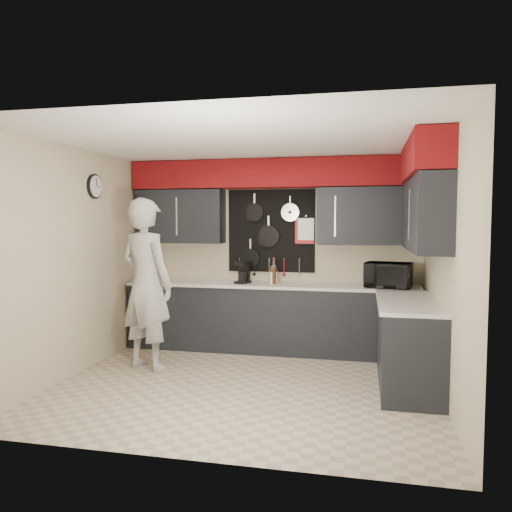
% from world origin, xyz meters
% --- Properties ---
extents(ground, '(4.00, 4.00, 0.00)m').
position_xyz_m(ground, '(0.00, 0.00, 0.00)').
color(ground, '#BBAE91').
rests_on(ground, ground).
extents(back_wall_assembly, '(4.00, 0.36, 2.60)m').
position_xyz_m(back_wall_assembly, '(0.01, 1.60, 2.01)').
color(back_wall_assembly, beige).
rests_on(back_wall_assembly, ground).
extents(right_wall_assembly, '(0.36, 3.50, 2.60)m').
position_xyz_m(right_wall_assembly, '(1.85, 0.26, 1.94)').
color(right_wall_assembly, beige).
rests_on(right_wall_assembly, ground).
extents(left_wall_assembly, '(0.05, 3.50, 2.60)m').
position_xyz_m(left_wall_assembly, '(-1.99, 0.02, 1.33)').
color(left_wall_assembly, beige).
rests_on(left_wall_assembly, ground).
extents(base_cabinets, '(3.95, 2.20, 0.92)m').
position_xyz_m(base_cabinets, '(0.49, 1.13, 0.46)').
color(base_cabinets, black).
rests_on(base_cabinets, ground).
extents(microwave, '(0.63, 0.48, 0.32)m').
position_xyz_m(microwave, '(1.53, 1.38, 1.08)').
color(microwave, black).
rests_on(microwave, base_cabinets).
extents(knife_block, '(0.11, 0.11, 0.20)m').
position_xyz_m(knife_block, '(0.04, 1.42, 1.02)').
color(knife_block, '#361C11').
rests_on(knife_block, base_cabinets).
extents(utensil_crock, '(0.12, 0.12, 0.16)m').
position_xyz_m(utensil_crock, '(0.03, 1.43, 1.00)').
color(utensil_crock, silver).
rests_on(utensil_crock, base_cabinets).
extents(coffee_maker, '(0.21, 0.24, 0.30)m').
position_xyz_m(coffee_maker, '(-0.38, 1.42, 1.07)').
color(coffee_maker, black).
rests_on(coffee_maker, base_cabinets).
extents(person, '(0.87, 0.72, 2.03)m').
position_xyz_m(person, '(-1.29, 0.33, 1.01)').
color(person, '#A4A4A1').
rests_on(person, ground).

